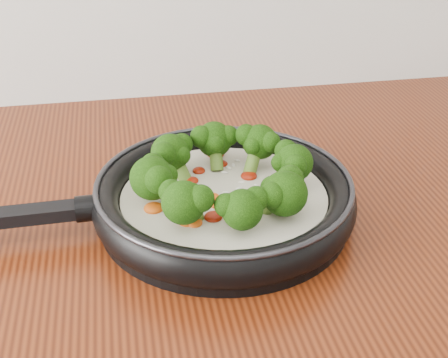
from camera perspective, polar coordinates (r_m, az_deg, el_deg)
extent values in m
cylinder|color=black|center=(0.69, 0.00, -3.23)|extent=(0.28, 0.28, 0.01)
torus|color=black|center=(0.68, 0.00, -1.70)|extent=(0.30, 0.30, 0.03)
torus|color=#2D2D33|center=(0.67, 0.00, -0.25)|extent=(0.29, 0.29, 0.01)
cube|color=black|center=(0.67, -19.08, -3.32)|extent=(0.17, 0.03, 0.01)
cylinder|color=black|center=(0.66, -12.60, -2.69)|extent=(0.03, 0.03, 0.03)
cylinder|color=beige|center=(0.68, 0.00, -2.15)|extent=(0.24, 0.24, 0.02)
ellipsoid|color=maroon|center=(0.74, -0.22, 1.44)|extent=(0.02, 0.02, 0.01)
ellipsoid|color=maroon|center=(0.70, -3.01, -0.16)|extent=(0.02, 0.02, 0.01)
ellipsoid|color=#DB510E|center=(0.65, -0.71, -2.45)|extent=(0.02, 0.02, 0.01)
ellipsoid|color=maroon|center=(0.64, -3.49, -3.21)|extent=(0.02, 0.02, 0.01)
ellipsoid|color=maroon|center=(0.72, -2.37, 0.78)|extent=(0.02, 0.02, 0.01)
ellipsoid|color=#DB510E|center=(0.65, -4.59, -2.90)|extent=(0.02, 0.02, 0.01)
ellipsoid|color=maroon|center=(0.71, 2.35, 0.28)|extent=(0.03, 0.03, 0.01)
ellipsoid|color=maroon|center=(0.66, -4.34, -2.23)|extent=(0.02, 0.02, 0.01)
ellipsoid|color=#DB510E|center=(0.67, -1.01, -1.68)|extent=(0.01, 0.01, 0.01)
ellipsoid|color=maroon|center=(0.76, -0.80, 2.35)|extent=(0.03, 0.03, 0.01)
ellipsoid|color=maroon|center=(0.63, -1.01, -3.58)|extent=(0.03, 0.03, 0.01)
ellipsoid|color=#DB510E|center=(0.65, -6.61, -2.75)|extent=(0.03, 0.03, 0.01)
ellipsoid|color=maroon|center=(0.69, 4.87, -0.57)|extent=(0.02, 0.02, 0.01)
ellipsoid|color=maroon|center=(0.63, 0.65, -3.68)|extent=(0.02, 0.02, 0.01)
ellipsoid|color=#DB510E|center=(0.63, -3.47, -3.99)|extent=(0.02, 0.02, 0.01)
ellipsoid|color=maroon|center=(0.66, -2.80, -2.38)|extent=(0.02, 0.02, 0.01)
ellipsoid|color=maroon|center=(0.73, 6.00, 0.97)|extent=(0.02, 0.02, 0.01)
ellipsoid|color=#DB510E|center=(0.63, -2.79, -4.12)|extent=(0.02, 0.02, 0.01)
ellipsoid|color=white|center=(0.76, 2.85, 2.26)|extent=(0.01, 0.01, 0.00)
ellipsoid|color=white|center=(0.70, 5.41, -0.15)|extent=(0.01, 0.01, 0.00)
ellipsoid|color=white|center=(0.67, 0.07, -1.45)|extent=(0.01, 0.01, 0.00)
ellipsoid|color=white|center=(0.74, 1.24, 1.75)|extent=(0.01, 0.01, 0.00)
ellipsoid|color=white|center=(0.70, 1.64, -0.34)|extent=(0.01, 0.00, 0.00)
ellipsoid|color=white|center=(0.72, -5.37, 0.75)|extent=(0.01, 0.01, 0.00)
ellipsoid|color=white|center=(0.69, 3.03, -0.64)|extent=(0.01, 0.01, 0.00)
ellipsoid|color=white|center=(0.73, 0.88, 1.32)|extent=(0.00, 0.01, 0.00)
ellipsoid|color=white|center=(0.64, 0.21, -3.41)|extent=(0.01, 0.01, 0.00)
ellipsoid|color=white|center=(0.69, 4.80, -0.69)|extent=(0.01, 0.01, 0.00)
ellipsoid|color=white|center=(0.68, 1.41, -0.90)|extent=(0.01, 0.01, 0.00)
ellipsoid|color=white|center=(0.65, -3.33, -2.81)|extent=(0.01, 0.01, 0.00)
ellipsoid|color=white|center=(0.68, 1.54, -1.34)|extent=(0.01, 0.01, 0.00)
ellipsoid|color=white|center=(0.67, 0.64, -1.70)|extent=(0.01, 0.01, 0.00)
ellipsoid|color=white|center=(0.73, 0.45, 1.08)|extent=(0.01, 0.01, 0.00)
ellipsoid|color=white|center=(0.64, -2.23, -3.15)|extent=(0.01, 0.01, 0.00)
ellipsoid|color=white|center=(0.64, 1.11, -3.21)|extent=(0.01, 0.01, 0.00)
ellipsoid|color=white|center=(0.69, -2.89, -0.70)|extent=(0.01, 0.01, 0.00)
ellipsoid|color=white|center=(0.71, -7.52, 0.10)|extent=(0.01, 0.01, 0.00)
ellipsoid|color=white|center=(0.63, 1.19, -4.13)|extent=(0.01, 0.00, 0.00)
ellipsoid|color=white|center=(0.72, 0.05, 0.62)|extent=(0.01, 0.01, 0.00)
ellipsoid|color=white|center=(0.68, 0.10, -1.30)|extent=(0.01, 0.00, 0.00)
cylinder|color=olive|center=(0.68, 5.29, 0.11)|extent=(0.03, 0.02, 0.04)
sphere|color=black|center=(0.68, 6.62, 1.53)|extent=(0.04, 0.04, 0.04)
sphere|color=black|center=(0.69, 5.85, 2.63)|extent=(0.03, 0.03, 0.03)
sphere|color=black|center=(0.66, 6.74, 1.29)|extent=(0.03, 0.03, 0.02)
sphere|color=black|center=(0.67, 5.31, 1.55)|extent=(0.02, 0.02, 0.02)
cylinder|color=olive|center=(0.72, 2.73, 1.77)|extent=(0.03, 0.03, 0.04)
sphere|color=black|center=(0.72, 3.38, 3.50)|extent=(0.04, 0.04, 0.04)
sphere|color=black|center=(0.72, 2.10, 4.15)|extent=(0.03, 0.03, 0.03)
sphere|color=black|center=(0.71, 4.36, 3.48)|extent=(0.02, 0.02, 0.02)
sphere|color=black|center=(0.71, 2.75, 3.15)|extent=(0.02, 0.02, 0.02)
cylinder|color=olive|center=(0.72, -0.74, 2.03)|extent=(0.02, 0.03, 0.03)
sphere|color=black|center=(0.73, -0.91, 3.75)|extent=(0.04, 0.04, 0.04)
sphere|color=black|center=(0.72, -2.14, 3.99)|extent=(0.03, 0.03, 0.03)
sphere|color=black|center=(0.73, 0.39, 4.09)|extent=(0.03, 0.03, 0.03)
sphere|color=black|center=(0.71, -0.74, 3.32)|extent=(0.02, 0.02, 0.02)
cylinder|color=olive|center=(0.70, -4.13, 0.98)|extent=(0.03, 0.03, 0.03)
sphere|color=black|center=(0.70, -5.07, 2.45)|extent=(0.05, 0.05, 0.05)
sphere|color=black|center=(0.69, -5.68, 2.33)|extent=(0.03, 0.03, 0.03)
sphere|color=black|center=(0.71, -3.98, 3.26)|extent=(0.03, 0.03, 0.03)
sphere|color=black|center=(0.69, -4.07, 2.22)|extent=(0.02, 0.02, 0.02)
cylinder|color=olive|center=(0.66, -5.40, -1.05)|extent=(0.03, 0.02, 0.03)
sphere|color=black|center=(0.65, -6.78, 0.08)|extent=(0.05, 0.05, 0.05)
sphere|color=black|center=(0.63, -6.15, -0.08)|extent=(0.03, 0.03, 0.03)
sphere|color=black|center=(0.66, -6.68, 1.27)|extent=(0.03, 0.03, 0.03)
sphere|color=black|center=(0.65, -5.38, 0.37)|extent=(0.02, 0.02, 0.02)
cylinder|color=olive|center=(0.62, -2.97, -2.96)|extent=(0.03, 0.03, 0.04)
sphere|color=black|center=(0.60, -3.82, -2.23)|extent=(0.05, 0.05, 0.04)
sphere|color=black|center=(0.59, -2.21, -1.83)|extent=(0.03, 0.03, 0.03)
sphere|color=black|center=(0.61, -4.96, -1.22)|extent=(0.03, 0.03, 0.03)
sphere|color=black|center=(0.61, -2.99, -1.39)|extent=(0.02, 0.02, 0.02)
cylinder|color=olive|center=(0.62, 1.36, -3.42)|extent=(0.02, 0.03, 0.03)
sphere|color=black|center=(0.60, 1.73, -2.90)|extent=(0.04, 0.04, 0.04)
sphere|color=black|center=(0.60, 3.04, -1.86)|extent=(0.03, 0.03, 0.03)
sphere|color=black|center=(0.59, 0.20, -2.47)|extent=(0.02, 0.02, 0.02)
sphere|color=black|center=(0.61, 1.34, -1.96)|extent=(0.02, 0.02, 0.02)
cylinder|color=olive|center=(0.64, 4.53, -2.23)|extent=(0.03, 0.03, 0.03)
sphere|color=black|center=(0.62, 5.72, -1.38)|extent=(0.05, 0.05, 0.05)
sphere|color=black|center=(0.63, 6.20, -0.01)|extent=(0.03, 0.03, 0.03)
sphere|color=black|center=(0.61, 4.57, -1.53)|extent=(0.03, 0.03, 0.03)
sphere|color=black|center=(0.63, 4.49, -0.78)|extent=(0.02, 0.02, 0.02)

